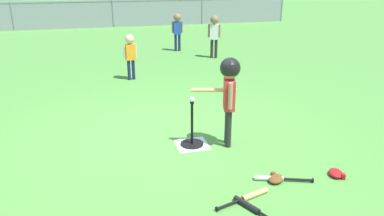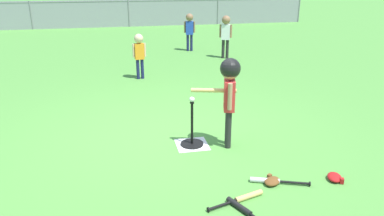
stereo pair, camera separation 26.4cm
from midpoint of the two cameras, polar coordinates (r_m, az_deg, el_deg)
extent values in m
plane|color=#51933D|center=(5.50, -2.36, -4.40)|extent=(60.00, 60.00, 0.00)
cube|color=white|center=(5.25, 1.45, -5.62)|extent=(0.44, 0.44, 0.01)
cylinder|color=black|center=(5.24, 1.45, -5.53)|extent=(0.32, 0.32, 0.03)
cylinder|color=black|center=(5.11, 1.48, -2.32)|extent=(0.04, 0.04, 0.61)
cylinder|color=black|center=(5.01, 1.51, 0.81)|extent=(0.06, 0.06, 0.02)
sphere|color=white|center=(4.99, 1.52, 1.32)|extent=(0.07, 0.07, 0.07)
cylinder|color=#262626|center=(5.10, 7.07, -3.34)|extent=(0.08, 0.08, 0.53)
cylinder|color=#262626|center=(5.21, 6.98, -2.82)|extent=(0.08, 0.08, 0.53)
cube|color=red|center=(4.99, 7.25, 1.93)|extent=(0.20, 0.26, 0.41)
cylinder|color=tan|center=(4.84, 7.39, 1.71)|extent=(0.06, 0.06, 0.35)
cylinder|color=tan|center=(5.12, 7.15, 2.76)|extent=(0.06, 0.06, 0.35)
sphere|color=tan|center=(4.89, 7.43, 5.68)|extent=(0.24, 0.24, 0.24)
sphere|color=black|center=(4.88, 7.44, 6.01)|extent=(0.27, 0.27, 0.27)
cylinder|color=#DBB266|center=(4.95, 4.86, 2.69)|extent=(0.59, 0.20, 0.06)
cylinder|color=#191E4C|center=(11.47, 0.58, 9.96)|extent=(0.08, 0.08, 0.50)
cylinder|color=#191E4C|center=(11.47, 0.02, 9.96)|extent=(0.08, 0.08, 0.50)
cube|color=#2347B7|center=(11.40, 0.30, 12.15)|extent=(0.24, 0.17, 0.39)
cylinder|color=#8C6647|center=(11.40, 1.01, 12.28)|extent=(0.06, 0.06, 0.33)
cylinder|color=#8C6647|center=(11.40, -0.41, 12.28)|extent=(0.06, 0.06, 0.33)
sphere|color=#8C6647|center=(11.36, 0.30, 13.72)|extent=(0.22, 0.22, 0.22)
cylinder|color=#262626|center=(10.51, 6.14, 8.97)|extent=(0.08, 0.08, 0.52)
cylinder|color=#262626|center=(10.52, 5.51, 9.00)|extent=(0.08, 0.08, 0.52)
cube|color=white|center=(10.44, 5.92, 11.47)|extent=(0.27, 0.21, 0.41)
cylinder|color=#8C6647|center=(10.42, 6.73, 11.59)|extent=(0.06, 0.06, 0.35)
cylinder|color=#8C6647|center=(10.44, 5.11, 11.67)|extent=(0.06, 0.06, 0.35)
sphere|color=#8C6647|center=(10.39, 5.98, 13.27)|extent=(0.23, 0.23, 0.23)
cylinder|color=#191E4C|center=(8.48, -6.73, 5.98)|extent=(0.07, 0.07, 0.45)
cylinder|color=#191E4C|center=(8.46, -7.39, 5.91)|extent=(0.07, 0.07, 0.45)
cube|color=orange|center=(8.38, -7.18, 8.59)|extent=(0.21, 0.14, 0.35)
cylinder|color=beige|center=(8.40, -6.34, 8.83)|extent=(0.05, 0.05, 0.30)
cylinder|color=beige|center=(8.35, -8.03, 8.69)|extent=(0.05, 0.05, 0.30)
sphere|color=beige|center=(8.33, -7.26, 10.51)|extent=(0.20, 0.20, 0.20)
cylinder|color=silver|center=(4.46, 12.79, -10.78)|extent=(0.33, 0.17, 0.06)
cylinder|color=black|center=(4.50, 17.10, -10.89)|extent=(0.32, 0.14, 0.03)
cylinder|color=black|center=(4.54, 19.22, -10.92)|extent=(0.03, 0.05, 0.05)
cylinder|color=#DBB266|center=(4.15, 10.54, -13.13)|extent=(0.34, 0.16, 0.06)
cylinder|color=black|center=(3.98, 6.64, -14.55)|extent=(0.33, 0.13, 0.03)
cylinder|color=black|center=(3.90, 4.54, -15.27)|extent=(0.03, 0.05, 0.05)
cylinder|color=black|center=(3.98, 9.15, -14.67)|extent=(0.19, 0.32, 0.06)
ellipsoid|color=#B21919|center=(4.76, 22.49, -9.78)|extent=(0.24, 0.27, 0.07)
cube|color=#B21919|center=(4.72, 23.49, -10.21)|extent=(0.06, 0.06, 0.06)
ellipsoid|color=brown|center=(4.46, 13.87, -10.85)|extent=(0.27, 0.26, 0.07)
cube|color=brown|center=(4.53, 13.43, -10.23)|extent=(0.06, 0.06, 0.06)
cylinder|color=slate|center=(17.15, -23.00, 12.93)|extent=(0.06, 0.06, 1.15)
cylinder|color=slate|center=(16.87, -9.20, 14.13)|extent=(0.06, 0.06, 1.15)
cylinder|color=slate|center=(17.52, 4.40, 14.53)|extent=(0.06, 0.06, 1.15)
cylinder|color=slate|center=(19.00, 16.46, 14.24)|extent=(0.06, 0.06, 1.15)
cube|color=gray|center=(16.82, -9.30, 15.88)|extent=(16.00, 0.03, 0.03)
cube|color=gray|center=(16.87, -9.20, 14.13)|extent=(16.00, 0.01, 1.15)
camera|label=1|loc=(0.13, -88.50, 0.55)|focal=34.84mm
camera|label=2|loc=(0.13, 91.50, -0.55)|focal=34.84mm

